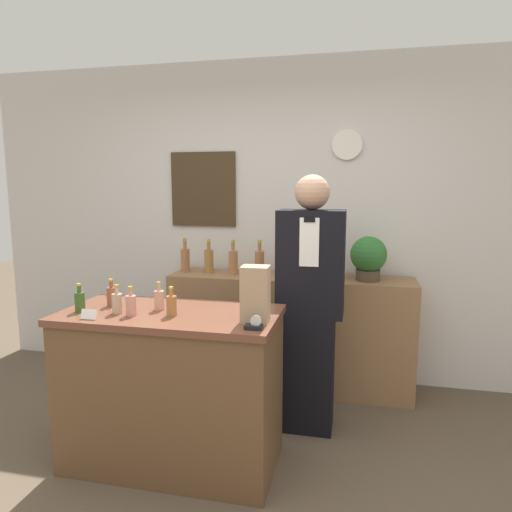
% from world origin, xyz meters
% --- Properties ---
extents(back_wall, '(5.20, 0.09, 2.70)m').
position_xyz_m(back_wall, '(-0.00, 2.00, 1.35)').
color(back_wall, silver).
rests_on(back_wall, ground_plane).
extents(back_shelf, '(1.97, 0.43, 0.93)m').
position_xyz_m(back_shelf, '(0.22, 1.72, 0.47)').
color(back_shelf, '#8E6642').
rests_on(back_shelf, ground_plane).
extents(display_counter, '(1.26, 0.63, 0.93)m').
position_xyz_m(display_counter, '(-0.31, 0.52, 0.47)').
color(display_counter, brown).
rests_on(display_counter, ground_plane).
extents(shopkeeper, '(0.44, 0.27, 1.73)m').
position_xyz_m(shopkeeper, '(0.44, 1.10, 0.86)').
color(shopkeeper, black).
rests_on(shopkeeper, ground_plane).
extents(potted_plant, '(0.28, 0.28, 0.34)m').
position_xyz_m(potted_plant, '(0.83, 1.70, 1.12)').
color(potted_plant, '#4C3D2D').
rests_on(potted_plant, back_shelf).
extents(paper_bag, '(0.15, 0.13, 0.30)m').
position_xyz_m(paper_bag, '(0.22, 0.44, 1.08)').
color(paper_bag, tan).
rests_on(paper_bag, display_counter).
extents(tape_dispenser, '(0.09, 0.06, 0.07)m').
position_xyz_m(tape_dispenser, '(0.24, 0.31, 0.96)').
color(tape_dispenser, black).
rests_on(tape_dispenser, display_counter).
extents(price_card_left, '(0.09, 0.02, 0.06)m').
position_xyz_m(price_card_left, '(-0.68, 0.28, 0.96)').
color(price_card_left, white).
rests_on(price_card_left, display_counter).
extents(counter_bottle_0, '(0.06, 0.06, 0.17)m').
position_xyz_m(counter_bottle_0, '(-0.81, 0.41, 1.00)').
color(counter_bottle_0, '#345522').
rests_on(counter_bottle_0, display_counter).
extents(counter_bottle_1, '(0.06, 0.06, 0.17)m').
position_xyz_m(counter_bottle_1, '(-0.71, 0.57, 1.00)').
color(counter_bottle_1, brown).
rests_on(counter_bottle_1, display_counter).
extents(counter_bottle_2, '(0.06, 0.06, 0.17)m').
position_xyz_m(counter_bottle_2, '(-0.59, 0.42, 1.00)').
color(counter_bottle_2, tan).
rests_on(counter_bottle_2, display_counter).
extents(counter_bottle_3, '(0.06, 0.06, 0.17)m').
position_xyz_m(counter_bottle_3, '(-0.49, 0.40, 1.00)').
color(counter_bottle_3, tan).
rests_on(counter_bottle_3, display_counter).
extents(counter_bottle_4, '(0.06, 0.06, 0.17)m').
position_xyz_m(counter_bottle_4, '(-0.39, 0.55, 1.00)').
color(counter_bottle_4, tan).
rests_on(counter_bottle_4, display_counter).
extents(counter_bottle_5, '(0.06, 0.06, 0.17)m').
position_xyz_m(counter_bottle_5, '(-0.26, 0.44, 1.00)').
color(counter_bottle_5, '#A46936').
rests_on(counter_bottle_5, display_counter).
extents(shelf_bottle_0, '(0.08, 0.08, 0.29)m').
position_xyz_m(shelf_bottle_0, '(-0.69, 1.74, 1.04)').
color(shelf_bottle_0, '#97633C').
rests_on(shelf_bottle_0, back_shelf).
extents(shelf_bottle_1, '(0.08, 0.08, 0.29)m').
position_xyz_m(shelf_bottle_1, '(-0.47, 1.73, 1.04)').
color(shelf_bottle_1, olive).
rests_on(shelf_bottle_1, back_shelf).
extents(shelf_bottle_2, '(0.08, 0.08, 0.29)m').
position_xyz_m(shelf_bottle_2, '(-0.26, 1.71, 1.04)').
color(shelf_bottle_2, '#9F6B3E').
rests_on(shelf_bottle_2, back_shelf).
extents(shelf_bottle_3, '(0.08, 0.08, 0.29)m').
position_xyz_m(shelf_bottle_3, '(-0.04, 1.74, 1.04)').
color(shelf_bottle_3, '#9E643F').
rests_on(shelf_bottle_3, back_shelf).
extents(shelf_bottle_4, '(0.08, 0.08, 0.29)m').
position_xyz_m(shelf_bottle_4, '(0.17, 1.72, 1.04)').
color(shelf_bottle_4, '#9C6B3B').
rests_on(shelf_bottle_4, back_shelf).
extents(shelf_bottle_5, '(0.08, 0.08, 0.29)m').
position_xyz_m(shelf_bottle_5, '(0.39, 1.71, 1.04)').
color(shelf_bottle_5, '#A06D37').
rests_on(shelf_bottle_5, back_shelf).
extents(shelf_bottle_6, '(0.08, 0.08, 0.29)m').
position_xyz_m(shelf_bottle_6, '(0.61, 1.72, 1.04)').
color(shelf_bottle_6, '#A2653C').
rests_on(shelf_bottle_6, back_shelf).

